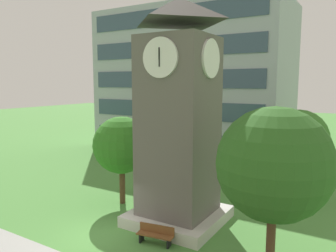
{
  "coord_description": "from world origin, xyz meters",
  "views": [
    {
      "loc": [
        11.11,
        -11.53,
        7.62
      ],
      "look_at": [
        1.28,
        4.58,
        5.14
      ],
      "focal_mm": 35.1,
      "sensor_mm": 36.0,
      "label": 1
    }
  ],
  "objects_px": {
    "clock_tower": "(179,125)",
    "tree_near_tower": "(298,139)",
    "park_bench": "(156,234)",
    "tree_by_building": "(274,165)",
    "tree_streetside": "(122,145)"
  },
  "relations": [
    {
      "from": "tree_streetside",
      "to": "tree_by_building",
      "type": "xyz_separation_m",
      "value": [
        10.17,
        -3.52,
        0.86
      ]
    },
    {
      "from": "clock_tower",
      "to": "tree_streetside",
      "type": "bearing_deg",
      "value": 172.27
    },
    {
      "from": "park_bench",
      "to": "tree_streetside",
      "type": "distance_m",
      "value": 6.71
    },
    {
      "from": "clock_tower",
      "to": "tree_by_building",
      "type": "relative_size",
      "value": 1.76
    },
    {
      "from": "park_bench",
      "to": "clock_tower",
      "type": "bearing_deg",
      "value": 96.84
    },
    {
      "from": "clock_tower",
      "to": "tree_streetside",
      "type": "height_order",
      "value": "clock_tower"
    },
    {
      "from": "tree_near_tower",
      "to": "tree_streetside",
      "type": "bearing_deg",
      "value": -142.67
    },
    {
      "from": "clock_tower",
      "to": "tree_streetside",
      "type": "xyz_separation_m",
      "value": [
        -4.44,
        0.6,
        -1.64
      ]
    },
    {
      "from": "park_bench",
      "to": "tree_by_building",
      "type": "xyz_separation_m",
      "value": [
        5.39,
        -0.14,
        4.15
      ]
    },
    {
      "from": "clock_tower",
      "to": "park_bench",
      "type": "xyz_separation_m",
      "value": [
        0.33,
        -2.77,
        -4.93
      ]
    },
    {
      "from": "park_bench",
      "to": "tree_streetside",
      "type": "relative_size",
      "value": 0.33
    },
    {
      "from": "park_bench",
      "to": "tree_streetside",
      "type": "bearing_deg",
      "value": 144.72
    },
    {
      "from": "park_bench",
      "to": "tree_near_tower",
      "type": "height_order",
      "value": "tree_near_tower"
    },
    {
      "from": "tree_streetside",
      "to": "park_bench",
      "type": "bearing_deg",
      "value": -35.28
    },
    {
      "from": "clock_tower",
      "to": "tree_near_tower",
      "type": "distance_m",
      "value": 9.11
    }
  ]
}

